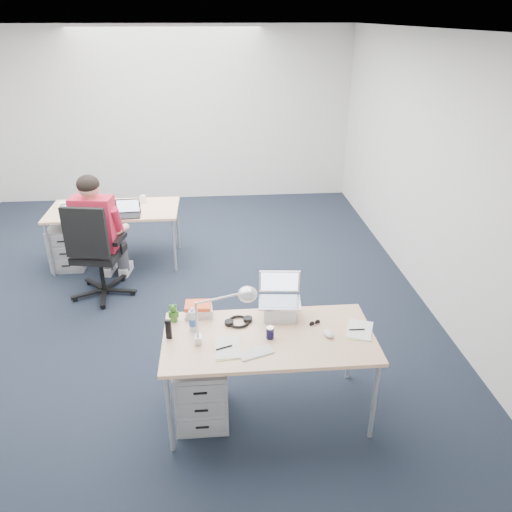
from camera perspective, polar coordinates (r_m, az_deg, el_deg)
The scene contains 24 objects.
floor at distance 5.83m, azimuth -11.12°, elevation -4.72°, with size 7.00×7.00×0.00m, color black.
room at distance 5.19m, azimuth -12.75°, elevation 11.80°, with size 6.02×7.02×2.80m.
desk_near at distance 3.85m, azimuth 1.48°, elevation -9.72°, with size 1.60×0.80×0.73m.
desk_far at distance 6.53m, azimuth -15.92°, elevation 4.84°, with size 1.60×0.80×0.73m.
office_chair at distance 5.89m, azimuth -17.41°, elevation -1.54°, with size 0.85×0.85×1.15m.
seated_person at distance 5.91m, azimuth -17.29°, elevation 2.56°, with size 0.49×0.82×1.41m.
drawer_pedestal_near at distance 4.08m, azimuth -6.21°, elevation -14.75°, with size 0.40×0.50×0.55m, color #AAADB0.
drawer_pedestal_far at distance 6.77m, azimuth -20.58°, elevation 1.12°, with size 0.40×0.50×0.55m, color #AAADB0.
silver_laptop at distance 3.96m, azimuth 2.74°, elevation -4.78°, with size 0.33×0.26×0.35m, color silver, non-canonical shape.
wireless_keyboard at distance 3.65m, azimuth 0.01°, elevation -11.00°, with size 0.25×0.10×0.01m, color white.
computer_mouse at distance 3.86m, azimuth 8.28°, elevation -8.77°, with size 0.07×0.11×0.04m, color white.
headphones at distance 3.96m, azimuth -2.01°, elevation -7.43°, with size 0.23×0.17×0.04m, color black, non-canonical shape.
can_koozie at distance 3.78m, azimuth 1.62°, elevation -8.73°, with size 0.06×0.06×0.10m, color #18133D.
water_bottle at distance 3.86m, azimuth -7.23°, elevation -7.19°, with size 0.06×0.06×0.20m, color silver.
bear_figurine at distance 4.00m, azimuth -9.42°, elevation -6.41°, with size 0.08×0.06×0.15m, color #22651B, non-canonical shape.
book_stack at distance 4.07m, azimuth -6.58°, elevation -6.07°, with size 0.22×0.17×0.10m, color silver.
cordless_phone at distance 3.81m, azimuth -9.96°, elevation -8.24°, with size 0.04×0.03×0.16m, color black.
papers_left at distance 3.70m, azimuth -3.40°, elevation -10.51°, with size 0.19×0.27×0.01m, color #DAD87E.
papers_right at distance 3.96m, azimuth 11.69°, elevation -8.32°, with size 0.18×0.26×0.01m, color #DAD87E.
sunglasses at distance 3.98m, azimuth 6.72°, elevation -7.62°, with size 0.10×0.05×0.02m, color black, non-canonical shape.
desk_lamp at distance 3.64m, azimuth -4.56°, elevation -6.71°, with size 0.42×0.15×0.47m, color silver, non-canonical shape.
dark_laptop at distance 6.17m, azimuth -14.48°, elevation 5.29°, with size 0.29×0.28×0.21m, color black, non-canonical shape.
far_cup at distance 6.60m, azimuth -12.77°, elevation 6.33°, with size 0.07×0.07×0.10m, color white.
far_papers at distance 6.82m, azimuth -20.66°, elevation 5.49°, with size 0.24×0.34×0.01m, color white.
Camera 1 is at (0.70, -5.00, 2.93)m, focal length 35.00 mm.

